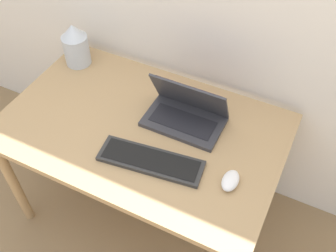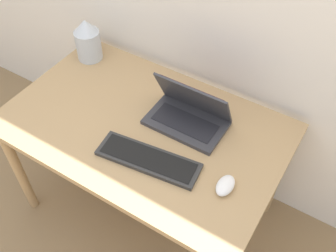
{
  "view_description": "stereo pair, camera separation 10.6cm",
  "coord_description": "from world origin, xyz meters",
  "px_view_note": "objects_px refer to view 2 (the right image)",
  "views": [
    {
      "loc": [
        0.63,
        -0.61,
        2.0
      ],
      "look_at": [
        0.15,
        0.37,
        0.8
      ],
      "focal_mm": 42.0,
      "sensor_mm": 36.0,
      "label": 1
    },
    {
      "loc": [
        0.72,
        -0.56,
        2.0
      ],
      "look_at": [
        0.15,
        0.37,
        0.8
      ],
      "focal_mm": 42.0,
      "sensor_mm": 36.0,
      "label": 2
    }
  ],
  "objects_px": {
    "mouse": "(225,186)",
    "laptop": "(189,114)",
    "keyboard": "(148,159)",
    "vase": "(88,40)"
  },
  "relations": [
    {
      "from": "mouse",
      "to": "vase",
      "type": "height_order",
      "value": "vase"
    },
    {
      "from": "keyboard",
      "to": "vase",
      "type": "height_order",
      "value": "vase"
    },
    {
      "from": "vase",
      "to": "mouse",
      "type": "bearing_deg",
      "value": -20.66
    },
    {
      "from": "laptop",
      "to": "vase",
      "type": "distance_m",
      "value": 0.69
    },
    {
      "from": "keyboard",
      "to": "mouse",
      "type": "xyz_separation_m",
      "value": [
        0.33,
        0.04,
        0.01
      ]
    },
    {
      "from": "keyboard",
      "to": "vase",
      "type": "bearing_deg",
      "value": 147.43
    },
    {
      "from": "laptop",
      "to": "mouse",
      "type": "bearing_deg",
      "value": -38.2
    },
    {
      "from": "mouse",
      "to": "laptop",
      "type": "bearing_deg",
      "value": 141.8
    },
    {
      "from": "mouse",
      "to": "keyboard",
      "type": "bearing_deg",
      "value": -172.26
    },
    {
      "from": "laptop",
      "to": "keyboard",
      "type": "relative_size",
      "value": 0.78
    }
  ]
}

